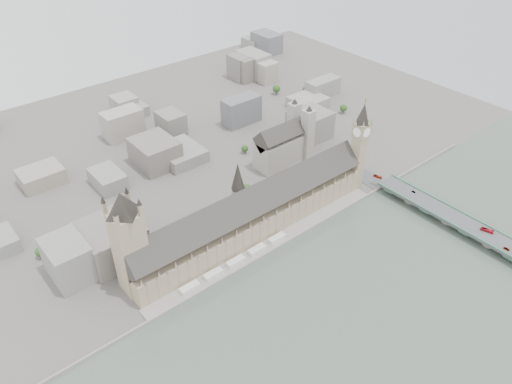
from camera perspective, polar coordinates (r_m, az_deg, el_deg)
ground at (r=480.94m, az=0.95°, el=-5.74°), size 900.00×900.00×0.00m
river_thames at (r=410.85m, az=16.80°, el=-17.31°), size 600.00×600.00×0.00m
embankment_wall at (r=471.61m, az=2.14°, el=-6.53°), size 600.00×1.50×3.00m
river_terrace at (r=476.07m, az=1.54°, el=-6.11°), size 270.00×15.00×2.00m
terrace_tents at (r=455.75m, az=-2.33°, el=-7.94°), size 118.00×7.00×4.00m
palace_of_westminster at (r=477.97m, az=-0.56°, el=-2.50°), size 265.00×40.73×55.44m
elizabeth_tower at (r=535.13m, az=11.80°, el=5.81°), size 17.00×17.00×107.50m
victoria_tower at (r=413.77m, az=-14.41°, el=-5.16°), size 30.00×30.00×100.00m
central_tower at (r=456.01m, az=-2.06°, el=0.86°), size 13.00×13.00×48.00m
westminster_bridge at (r=539.40m, az=20.46°, el=-2.42°), size 25.00×325.00×10.25m
bridge_parapets at (r=522.48m, az=24.59°, el=-4.19°), size 25.00×235.00×1.15m
westminster_abbey at (r=584.28m, az=3.20°, el=5.53°), size 68.00×36.00×64.00m
city_skyline_inland at (r=642.52m, az=-13.48°, el=6.91°), size 720.00×360.00×38.00m
park_trees at (r=508.12m, az=-4.31°, el=-2.12°), size 110.00×30.00×15.00m
red_bus_north at (r=565.33m, az=13.72°, el=1.71°), size 4.87×10.02×2.72m
red_bus_south at (r=524.13m, az=24.90°, el=-3.99°), size 6.37×12.26×3.34m
car_silver at (r=552.61m, az=17.57°, el=0.02°), size 1.67×4.24×1.38m
car_grey at (r=511.42m, az=26.72°, el=-5.82°), size 2.87×5.57×1.50m
car_approach at (r=607.13m, az=9.42°, el=4.78°), size 2.11×4.98×1.43m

